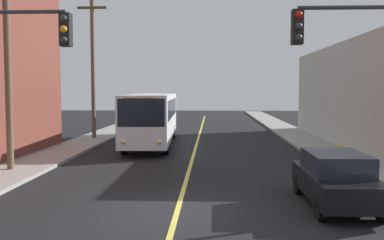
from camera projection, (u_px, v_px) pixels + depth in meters
The scene contains 11 objects.
ground_plane at pixel (177, 211), 12.57m from camera, with size 120.00×120.00×0.00m, color black.
sidewalk_left at pixel (55, 155), 22.87m from camera, with size 2.50×90.00×0.15m, color gray.
sidewalk_right at pixel (335, 157), 22.19m from camera, with size 2.50×90.00×0.15m, color gray.
lane_stripe_center at pixel (196, 145), 27.51m from camera, with size 0.16×60.00×0.01m, color #D8CC4C.
city_bus at pixel (152, 116), 27.48m from camera, with size 3.10×12.24×3.20m.
parked_car_black at pixel (336, 178), 13.01m from camera, with size 1.83×4.41×1.62m.
utility_pole_near at pixel (7, 49), 17.99m from camera, with size 2.40×0.28×9.04m.
utility_pole_mid at pixel (93, 55), 29.91m from camera, with size 2.40×0.28×10.44m.
traffic_signal_left_corner at pixel (3, 63), 13.32m from camera, with size 3.75×0.48×6.00m.
traffic_signal_right_corner at pixel (365, 62), 12.55m from camera, with size 3.75×0.48×6.00m.
fire_hydrant at pixel (340, 153), 19.94m from camera, with size 0.44×0.26×0.84m.
Camera 1 is at (1.00, -12.32, 3.50)m, focal length 40.69 mm.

